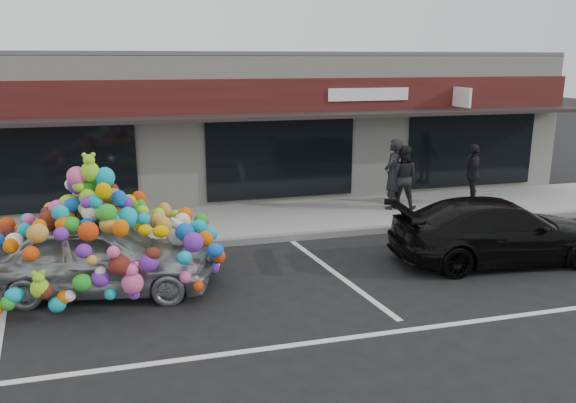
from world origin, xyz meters
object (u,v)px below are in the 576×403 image
object	(u,v)px
pedestrian_b	(402,177)
pedestrian_a	(393,174)
black_sedan	(499,231)
toy_car	(99,247)
pedestrian_c	(473,174)

from	to	relation	value
pedestrian_b	pedestrian_a	bearing A→B (deg)	22.09
pedestrian_b	black_sedan	bearing A→B (deg)	124.68
black_sedan	toy_car	bearing A→B (deg)	91.88
black_sedan	pedestrian_c	bearing A→B (deg)	-20.41
pedestrian_b	pedestrian_c	size ratio (longest dim) A/B	1.03
toy_car	pedestrian_a	xyz separation A→B (m)	(7.37, 3.54, 0.25)
black_sedan	pedestrian_a	bearing A→B (deg)	12.69
toy_car	pedestrian_b	xyz separation A→B (m)	(7.62, 3.50, 0.17)
pedestrian_b	pedestrian_c	world-z (taller)	pedestrian_b
black_sedan	pedestrian_c	size ratio (longest dim) A/B	2.69
pedestrian_a	pedestrian_b	world-z (taller)	pedestrian_a
black_sedan	pedestrian_b	distance (m)	3.96
toy_car	pedestrian_b	distance (m)	8.39
black_sedan	pedestrian_a	xyz separation A→B (m)	(-0.54, 3.98, 0.45)
toy_car	black_sedan	world-z (taller)	toy_car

